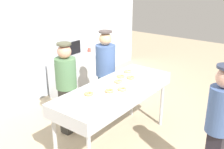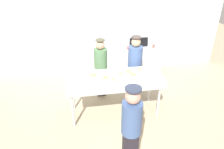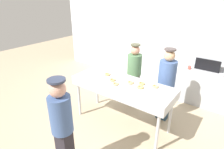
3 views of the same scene
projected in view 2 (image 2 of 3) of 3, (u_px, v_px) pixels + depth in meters
ground_plane at (114, 112)px, 5.08m from camera, size 16.00×16.00×0.00m
back_wall at (101, 28)px, 6.48m from camera, size 8.00×0.12×2.91m
fryer_conveyor at (115, 80)px, 4.65m from camera, size 2.14×0.80×1.01m
glazed_donut_0 at (129, 71)px, 4.79m from camera, size 0.18×0.18×0.04m
glazed_donut_1 at (121, 74)px, 4.67m from camera, size 0.16×0.16×0.04m
glazed_donut_2 at (114, 79)px, 4.45m from camera, size 0.17×0.17×0.04m
glazed_donut_3 at (93, 75)px, 4.63m from camera, size 0.19×0.19×0.04m
glazed_donut_4 at (133, 74)px, 4.65m from camera, size 0.15×0.15×0.04m
glazed_donut_5 at (140, 69)px, 4.86m from camera, size 0.18×0.18×0.04m
glazed_donut_6 at (105, 78)px, 4.52m from camera, size 0.17×0.17×0.04m
worker_baker at (135, 63)px, 5.34m from camera, size 0.36×0.36×1.67m
worker_assistant at (101, 65)px, 5.36m from camera, size 0.34×0.34×1.60m
customer_waiting at (131, 126)px, 3.28m from camera, size 0.32×0.32×1.66m
prep_counter at (139, 61)px, 6.74m from camera, size 1.37×0.52×0.85m
paper_cup_0 at (154, 46)px, 6.64m from camera, size 0.08×0.08×0.09m
paper_cup_1 at (128, 48)px, 6.50m from camera, size 0.08×0.08×0.09m
menu_display at (139, 42)px, 6.66m from camera, size 0.59×0.04×0.30m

